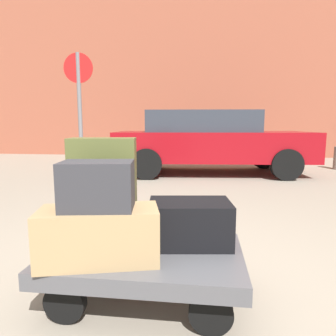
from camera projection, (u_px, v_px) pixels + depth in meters
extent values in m
plane|color=gray|center=(145.00, 301.00, 1.93)|extent=(60.00, 60.00, 0.00)
cube|color=brown|center=(255.00, 2.00, 10.43)|extent=(24.00, 1.20, 10.60)
cube|color=#4C4C51|center=(145.00, 258.00, 1.89)|extent=(1.20, 0.74, 0.10)
cylinder|color=black|center=(210.00, 269.00, 2.11)|extent=(0.24, 0.06, 0.24)
cylinder|color=black|center=(211.00, 313.00, 1.61)|extent=(0.24, 0.06, 0.24)
cylinder|color=black|center=(97.00, 263.00, 2.21)|extent=(0.24, 0.06, 0.24)
cylinder|color=black|center=(65.00, 302.00, 1.71)|extent=(0.24, 0.06, 0.24)
cube|color=#9E7F56|center=(99.00, 235.00, 1.72)|extent=(0.72, 0.45, 0.31)
cube|color=black|center=(190.00, 223.00, 1.97)|extent=(0.56, 0.40, 0.29)
cube|color=#4C5128|center=(104.00, 189.00, 2.06)|extent=(0.47, 0.27, 0.69)
cube|color=#2D2D33|center=(98.00, 185.00, 1.68)|extent=(0.42, 0.30, 0.27)
cube|color=maroon|center=(212.00, 146.00, 6.95)|extent=(4.44, 2.16, 0.64)
cube|color=#2D333D|center=(201.00, 121.00, 6.88)|extent=(2.53, 1.78, 0.46)
cylinder|color=black|center=(263.00, 156.00, 7.78)|extent=(0.66, 0.27, 0.64)
cylinder|color=black|center=(287.00, 165.00, 6.10)|extent=(0.66, 0.27, 0.64)
cylinder|color=black|center=(154.00, 156.00, 7.89)|extent=(0.66, 0.27, 0.64)
cylinder|color=black|center=(147.00, 164.00, 6.21)|extent=(0.66, 0.27, 0.64)
cylinder|color=#72665B|center=(277.00, 157.00, 7.76)|extent=(0.22, 0.22, 0.58)
cylinder|color=slate|center=(80.00, 122.00, 5.22)|extent=(0.07, 0.07, 2.31)
cylinder|color=red|center=(78.00, 68.00, 5.09)|extent=(0.50, 0.05, 0.50)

